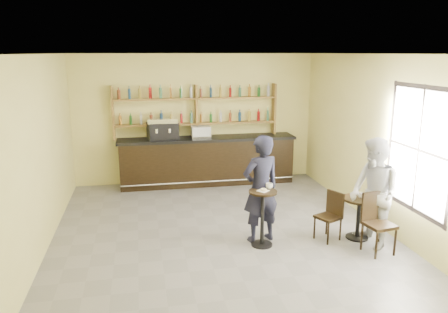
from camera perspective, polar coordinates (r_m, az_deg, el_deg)
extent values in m
plane|color=slate|center=(8.10, -0.31, -10.01)|extent=(7.00, 7.00, 0.00)
plane|color=white|center=(7.43, -0.34, 13.27)|extent=(7.00, 7.00, 0.00)
plane|color=#E5DD82|center=(11.01, -3.72, 4.95)|extent=(7.00, 0.00, 7.00)
plane|color=#E5DD82|center=(4.36, 8.35, -8.61)|extent=(7.00, 0.00, 7.00)
plane|color=#E5DD82|center=(7.65, -22.99, 0.11)|extent=(0.00, 7.00, 7.00)
plane|color=#E5DD82|center=(8.66, 19.57, 1.87)|extent=(0.00, 7.00, 7.00)
plane|color=white|center=(7.66, 24.09, 0.78)|extent=(0.00, 2.00, 2.00)
cube|color=white|center=(7.32, 5.11, -4.47)|extent=(0.24, 0.24, 0.00)
torus|color=gold|center=(7.30, 5.21, -4.33)|extent=(0.14, 0.14, 0.04)
imported|color=white|center=(7.43, 5.94, -3.84)|extent=(0.12, 0.12, 0.10)
imported|color=black|center=(7.53, 4.82, -4.23)|extent=(0.78, 0.61, 1.89)
imported|color=white|center=(8.01, 17.65, -4.87)|extent=(0.12, 0.12, 0.09)
imported|color=#9FA0A4|center=(7.72, 19.00, -4.57)|extent=(0.74, 0.94, 1.87)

